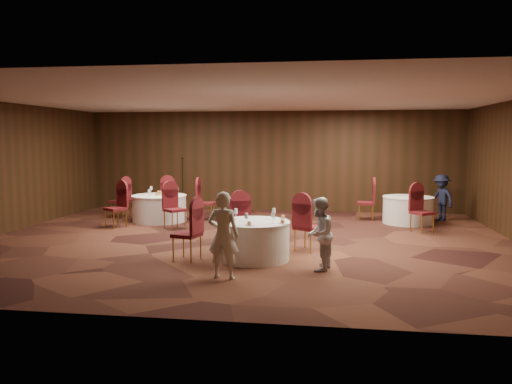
# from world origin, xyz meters

# --- Properties ---
(ground) EXTENTS (12.00, 12.00, 0.00)m
(ground) POSITION_xyz_m (0.00, 0.00, 0.00)
(ground) COLOR black
(ground) RESTS_ON ground
(room_shell) EXTENTS (12.00, 12.00, 12.00)m
(room_shell) POSITION_xyz_m (0.00, 0.00, 1.96)
(room_shell) COLOR silver
(room_shell) RESTS_ON ground
(table_main) EXTENTS (1.39, 1.39, 0.74)m
(table_main) POSITION_xyz_m (0.43, -1.70, 0.38)
(table_main) COLOR silver
(table_main) RESTS_ON ground
(table_left) EXTENTS (1.52, 1.52, 0.74)m
(table_left) POSITION_xyz_m (-2.86, 2.37, 0.38)
(table_left) COLOR silver
(table_left) RESTS_ON ground
(table_right) EXTENTS (1.36, 1.36, 0.74)m
(table_right) POSITION_xyz_m (4.00, 3.00, 0.38)
(table_right) COLOR silver
(table_right) RESTS_ON ground
(chairs_main) EXTENTS (2.91, 2.12, 1.00)m
(chairs_main) POSITION_xyz_m (0.16, -1.07, 0.50)
(chairs_main) COLOR #450D13
(chairs_main) RESTS_ON ground
(chairs_left) EXTENTS (3.19, 2.96, 1.00)m
(chairs_left) POSITION_xyz_m (-2.90, 2.36, 0.50)
(chairs_left) COLOR #450D13
(chairs_left) RESTS_ON ground
(chairs_right) EXTENTS (1.88, 2.37, 1.00)m
(chairs_right) POSITION_xyz_m (3.52, 2.57, 0.50)
(chairs_right) COLOR #450D13
(chairs_right) RESTS_ON ground
(tabletop_main) EXTENTS (1.11, 1.00, 0.22)m
(tabletop_main) POSITION_xyz_m (0.57, -1.79, 0.84)
(tabletop_main) COLOR silver
(tabletop_main) RESTS_ON table_main
(tabletop_left) EXTENTS (0.90, 0.90, 0.22)m
(tabletop_left) POSITION_xyz_m (-2.86, 2.37, 0.82)
(tabletop_left) COLOR silver
(tabletop_left) RESTS_ON table_left
(tabletop_right) EXTENTS (0.08, 0.08, 0.22)m
(tabletop_right) POSITION_xyz_m (4.20, 2.74, 0.90)
(tabletop_right) COLOR silver
(tabletop_right) RESTS_ON table_right
(mic_stand) EXTENTS (0.24, 0.24, 1.74)m
(mic_stand) POSITION_xyz_m (-2.71, 4.16, 0.52)
(mic_stand) COLOR black
(mic_stand) RESTS_ON ground
(woman_a) EXTENTS (0.56, 0.40, 1.45)m
(woman_a) POSITION_xyz_m (0.13, -3.07, 0.72)
(woman_a) COLOR silver
(woman_a) RESTS_ON ground
(woman_b) EXTENTS (0.62, 0.72, 1.29)m
(woman_b) POSITION_xyz_m (1.68, -2.32, 0.64)
(woman_b) COLOR silver
(woman_b) RESTS_ON ground
(man_c) EXTENTS (0.85, 0.98, 1.31)m
(man_c) POSITION_xyz_m (5.01, 3.66, 0.66)
(man_c) COLOR black
(man_c) RESTS_ON ground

